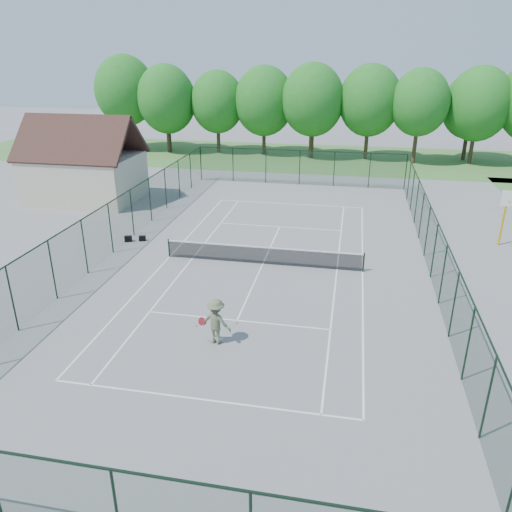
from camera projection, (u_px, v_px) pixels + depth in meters
The scene contains 11 objects.
ground at pixel (263, 264), 27.91m from camera, with size 140.00×140.00×0.00m, color gray.
grass_far at pixel (311, 157), 55.08m from camera, with size 80.00×16.00×0.01m, color #4E813A.
court_lines at pixel (263, 264), 27.91m from camera, with size 11.05×23.85×0.01m.
tennis_net at pixel (263, 254), 27.69m from camera, with size 11.08×0.08×1.10m.
fence_enclosure at pixel (263, 238), 27.31m from camera, with size 18.05×36.05×3.02m.
utility_building at pixel (83, 161), 38.59m from camera, with size 8.60×6.27×6.63m.
tree_line_far at pixel (314, 101), 52.78m from camera, with size 39.40×6.40×9.70m.
basketball_goal at pixel (508, 207), 29.17m from camera, with size 1.20×1.43×3.65m.
sports_bag_a at pixel (128, 239), 31.08m from camera, with size 0.45×0.27×0.36m, color black.
sports_bag_b at pixel (142, 238), 31.21m from camera, with size 0.41×0.25×0.32m, color black.
tennis_player at pixel (216, 321), 20.09m from camera, with size 1.68×1.01×1.96m.
Camera 1 is at (4.51, -25.19, 11.16)m, focal length 35.00 mm.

